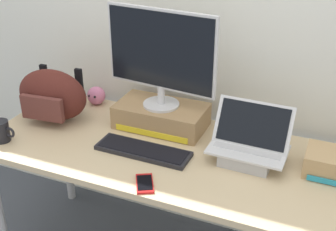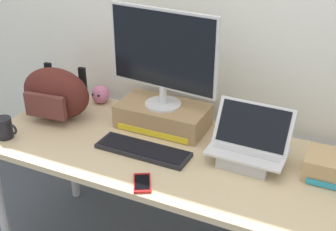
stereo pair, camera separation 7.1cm
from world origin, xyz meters
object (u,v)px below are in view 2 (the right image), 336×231
Objects in this scene: toner_box_yellow at (163,116)px; desktop_monitor at (163,55)px; open_laptop at (248,151)px; coffee_mug at (4,128)px; external_keyboard at (143,150)px; messenger_backpack at (56,93)px; plush_toy at (100,94)px; cell_phone at (142,183)px.

desktop_monitor reaches higher than toner_box_yellow.
open_laptop is (0.48, -0.14, -0.00)m from toner_box_yellow.
desktop_monitor is 4.58× the size of coffee_mug.
external_keyboard is at bearing 14.00° from coffee_mug.
messenger_backpack is (-0.55, -0.15, 0.08)m from toner_box_yellow.
cell_phone is at bearing -45.22° from plush_toy.
plush_toy is (-0.44, 0.10, -0.01)m from toner_box_yellow.
toner_box_yellow is 1.01× the size of external_keyboard.
cell_phone is at bearing -133.54° from open_laptop.
toner_box_yellow is 3.04× the size of cell_phone.
cell_phone is at bearing -3.90° from coffee_mug.
open_laptop reaches higher than external_keyboard.
cell_phone is (0.79, -0.05, -0.05)m from coffee_mug.
coffee_mug is 0.79m from cell_phone.
toner_box_yellow is at bearing 96.17° from external_keyboard.
coffee_mug is (-0.10, -0.29, -0.08)m from messenger_backpack.
toner_box_yellow is 0.32m from desktop_monitor.
open_laptop is 0.77× the size of external_keyboard.
plush_toy is (-0.58, 0.59, 0.05)m from cell_phone.
external_keyboard is (-0.46, -0.13, -0.04)m from open_laptop.
external_keyboard is 0.70m from coffee_mug.
coffee_mug is (-0.65, -0.43, -0.33)m from desktop_monitor.
toner_box_yellow is 0.27m from external_keyboard.
open_laptop is 1.17m from coffee_mug.
open_laptop is at bearing 14.61° from coffee_mug.
cell_phone is (0.14, -0.49, -0.05)m from toner_box_yellow.
desktop_monitor is 0.63m from cell_phone.
plush_toy is (0.20, 0.53, -0.00)m from coffee_mug.
open_laptop is at bearing -16.04° from toner_box_yellow.
external_keyboard is at bearing -37.98° from plush_toy.
open_laptop is at bearing 16.43° from cell_phone.
coffee_mug is at bearing -164.27° from open_laptop.
cell_phone is (0.11, -0.22, -0.01)m from external_keyboard.
external_keyboard is (0.03, -0.27, -0.05)m from toner_box_yellow.
external_keyboard is 0.25m from cell_phone.
open_laptop is at bearing -14.44° from plush_toy.
desktop_monitor is 1.46× the size of messenger_backpack.
desktop_monitor is at bearing 33.79° from coffee_mug.
coffee_mug is 0.84× the size of cell_phone.
toner_box_yellow is 0.51m from cell_phone.
toner_box_yellow is at bearing 8.96° from messenger_backpack.
external_keyboard is 3.01× the size of cell_phone.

